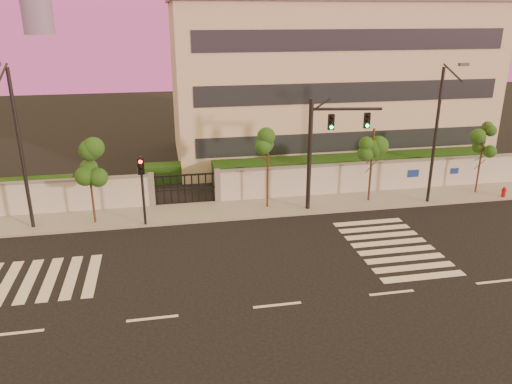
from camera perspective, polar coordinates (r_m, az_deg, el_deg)
ground at (r=20.86m, az=2.44°, el=-12.80°), size 120.00×120.00×0.00m
sidewalk at (r=30.04m, az=-2.13°, el=-2.00°), size 60.00×3.00×0.15m
perimeter_wall at (r=31.09m, az=-2.39°, el=0.73°), size 60.00×0.36×2.20m
hedge_row at (r=33.89m, az=-1.31°, el=1.93°), size 41.00×4.25×1.80m
institutional_building at (r=41.53m, az=7.87°, el=12.64°), size 24.40×12.40×12.25m
road_markings at (r=23.81m, az=-3.40°, el=-8.35°), size 57.00×7.62×0.02m
street_tree_c at (r=28.36m, az=-18.57°, el=3.20°), size 1.49×1.18×4.92m
street_tree_d at (r=29.15m, az=1.39°, el=4.82°), size 1.49×1.19×5.02m
street_tree_e at (r=31.11m, az=13.20°, el=4.87°), size 1.62×1.29×4.72m
street_tree_f at (r=34.80m, az=24.53°, el=5.21°), size 1.47×1.17×4.77m
traffic_signal_main at (r=29.14m, az=7.81°, el=5.77°), size 4.24×0.83×6.72m
traffic_signal_secondary at (r=27.59m, az=-12.87°, el=1.02°), size 0.32×0.32×4.06m
streetlight_west at (r=28.47m, az=-25.50°, el=5.08°), size 0.54×2.19×9.12m
streetlight_east at (r=31.48m, az=20.06°, el=6.67°), size 0.52×2.10×8.71m
fire_hydrant at (r=35.45m, az=26.44°, el=-0.10°), size 0.32×0.30×0.81m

